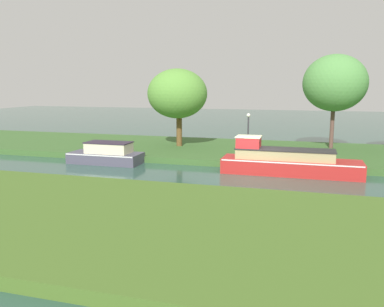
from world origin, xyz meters
The scene contains 8 objects.
ground_plane centered at (0.00, 0.00, 0.00)m, with size 120.00×120.00×0.00m, color #2D4E42.
riverbank_far centered at (0.00, 7.00, 0.20)m, with size 72.00×10.00×0.40m, color #395F2B.
riverbank_near centered at (0.00, -9.00, 0.20)m, with size 72.00×10.00×0.40m, color #436323.
red_barge centered at (1.81, 1.20, 0.69)m, with size 7.64×1.97×2.07m.
slate_narrowboat centered at (-9.39, 1.20, 0.57)m, with size 4.67×1.89×1.38m.
willow_tree_left centered at (-6.40, 6.63, 4.30)m, with size 4.40×4.10×5.72m.
willow_tree_centre centered at (4.58, 8.76, 5.07)m, with size 4.43×4.04×6.68m.
lamp_post centered at (-0.71, 3.49, 2.17)m, with size 0.24×0.24×2.81m.
Camera 1 is at (2.77, -21.29, 4.95)m, focal length 37.19 mm.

